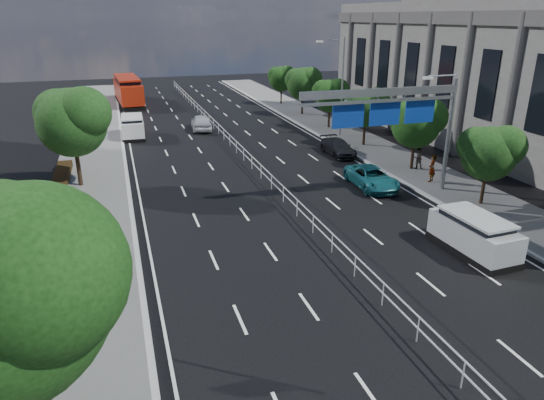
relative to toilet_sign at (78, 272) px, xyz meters
name	(u,v)px	position (x,y,z in m)	size (l,w,h in m)	color
ground	(372,295)	(10.95, 0.00, -2.94)	(160.00, 160.00, 0.00)	black
sidewalk_near	(73,348)	(-0.55, 0.00, -2.87)	(5.00, 140.00, 0.14)	slate
kerb_near	(148,335)	(1.95, 0.00, -2.87)	(0.25, 140.00, 0.15)	silver
median_fence	(238,149)	(10.95, 22.50, -2.42)	(0.05, 85.00, 1.02)	silver
hedge_near	(34,279)	(-2.35, 5.00, -2.58)	(1.00, 36.00, 0.44)	black
toilet_sign	(78,272)	(0.00, 0.00, 0.00)	(1.62, 0.18, 4.34)	gray
overhead_gantry	(397,108)	(17.69, 10.05, 2.66)	(10.24, 0.38, 7.45)	gray
streetlight_far	(339,81)	(21.46, 26.00, 2.27)	(2.78, 2.40, 9.00)	gray
civic_hall	(491,68)	(34.67, 22.00, 3.33)	(14.40, 36.00, 14.35)	slate
near_tree_back	(72,119)	(-0.99, 17.97, 1.67)	(4.84, 4.51, 6.69)	black
far_tree_c	(490,150)	(22.20, 6.98, 0.48)	(3.52, 3.28, 4.94)	black
far_tree_d	(417,121)	(22.20, 14.48, 0.74)	(3.85, 3.59, 5.34)	black
far_tree_e	(367,106)	(22.20, 21.98, 0.61)	(3.63, 3.38, 5.13)	black
far_tree_f	(330,94)	(22.20, 29.48, 0.55)	(3.52, 3.28, 5.02)	black
far_tree_g	(303,82)	(22.20, 36.98, 0.81)	(3.96, 3.69, 5.45)	black
far_tree_h	(282,77)	(22.20, 44.48, 0.48)	(3.41, 3.18, 4.91)	black
white_minivan	(133,127)	(3.03, 31.58, -1.95)	(2.15, 4.72, 2.02)	black
red_bus	(128,90)	(3.45, 51.24, -1.15)	(3.46, 11.69, 3.45)	black
near_car_silver	(201,122)	(9.72, 32.80, -2.15)	(1.87, 4.64, 1.58)	silver
near_car_dark	(132,95)	(4.01, 53.82, -2.28)	(1.40, 4.01, 1.32)	black
silver_minivan	(474,234)	(17.45, 2.00, -2.01)	(2.13, 4.67, 1.91)	black
parked_car_teal	(372,178)	(17.45, 12.00, -2.27)	(2.24, 4.86, 1.35)	#155861
parked_car_dark	(338,147)	(18.78, 20.07, -2.31)	(1.78, 4.37, 1.27)	black
pedestrian_a	(432,168)	(21.71, 11.46, -1.88)	(0.68, 0.44, 1.86)	gray
pedestrian_b	(418,158)	(22.56, 14.41, -2.00)	(0.78, 0.61, 1.61)	gray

